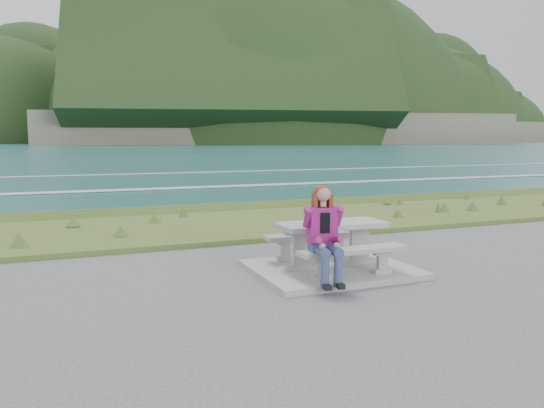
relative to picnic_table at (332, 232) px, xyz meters
name	(u,v)px	position (x,y,z in m)	size (l,w,h in m)	color
concrete_slab	(331,269)	(0.00, 0.00, -0.63)	(2.60, 2.10, 0.10)	gray
picnic_table	(332,232)	(0.00, 0.00, 0.00)	(1.80, 0.75, 0.75)	gray
bench_landward	(353,255)	(0.00, -0.70, -0.23)	(1.80, 0.35, 0.45)	gray
bench_seaward	(313,239)	(0.00, 0.70, -0.23)	(1.80, 0.35, 0.45)	gray
grass_verge	(238,226)	(0.00, 5.00, -0.68)	(160.00, 4.50, 0.22)	#37531F
shore_drop	(208,212)	(0.00, 7.90, -0.68)	(160.00, 0.80, 2.20)	#615949
ocean	(135,204)	(0.00, 25.09, -2.42)	(1600.00, 1600.00, 0.09)	#215A5D
headland_range	(307,128)	(190.29, 398.27, 9.25)	(729.83, 363.95, 207.67)	#615949
seated_woman	(326,247)	(-0.55, -0.84, -0.05)	(0.50, 0.78, 1.45)	navy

